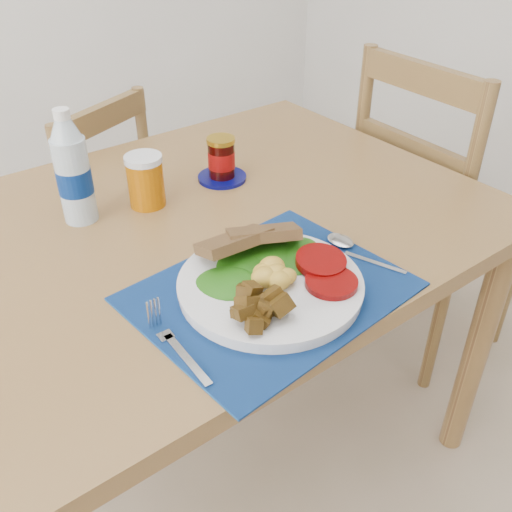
{
  "coord_description": "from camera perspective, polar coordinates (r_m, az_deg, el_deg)",
  "views": [
    {
      "loc": [
        -0.44,
        -0.68,
        1.36
      ],
      "look_at": [
        0.05,
        -0.04,
        0.8
      ],
      "focal_mm": 40.0,
      "sensor_mm": 36.0,
      "label": 1
    }
  ],
  "objects": [
    {
      "name": "chair_far",
      "position": [
        1.78,
        -16.28,
        5.26
      ],
      "size": [
        0.49,
        0.48,
        1.02
      ],
      "rotation": [
        0.0,
        0.0,
        3.54
      ],
      "color": "brown",
      "rests_on": "ground"
    },
    {
      "name": "jam_on_saucer",
      "position": [
        1.33,
        -3.47,
        9.43
      ],
      "size": [
        0.11,
        0.11,
        0.1
      ],
      "color": "#050752",
      "rests_on": "table"
    },
    {
      "name": "table",
      "position": [
        1.2,
        -9.12,
        -1.04
      ],
      "size": [
        1.4,
        0.9,
        0.75
      ],
      "color": "brown",
      "rests_on": "ground"
    },
    {
      "name": "placemat",
      "position": [
        0.98,
        1.42,
        -3.55
      ],
      "size": [
        0.47,
        0.38,
        0.0
      ],
      "primitive_type": "cube",
      "rotation": [
        0.0,
        0.0,
        0.09
      ],
      "color": "black",
      "rests_on": "table"
    },
    {
      "name": "fork",
      "position": [
        0.88,
        -8.28,
        -8.73
      ],
      "size": [
        0.03,
        0.18,
        0.0
      ],
      "rotation": [
        0.0,
        0.0,
        -0.04
      ],
      "color": "#B2B5BA",
      "rests_on": "placemat"
    },
    {
      "name": "breakfast_plate",
      "position": [
        0.96,
        1.32,
        -2.71
      ],
      "size": [
        0.31,
        0.31,
        0.08
      ],
      "rotation": [
        0.0,
        0.0,
        -0.22
      ],
      "color": "silver",
      "rests_on": "placemat"
    },
    {
      "name": "water_bottle",
      "position": [
        1.19,
        -17.8,
        7.87
      ],
      "size": [
        0.07,
        0.07,
        0.24
      ],
      "color": "#ADBFCC",
      "rests_on": "table"
    },
    {
      "name": "spoon",
      "position": [
        1.1,
        9.46,
        0.8
      ],
      "size": [
        0.05,
        0.18,
        0.01
      ],
      "rotation": [
        0.0,
        0.0,
        0.35
      ],
      "color": "#B2B5BA",
      "rests_on": "placemat"
    },
    {
      "name": "juice_glass",
      "position": [
        1.24,
        -10.97,
        7.27
      ],
      "size": [
        0.08,
        0.08,
        0.11
      ],
      "primitive_type": "cylinder",
      "color": "#AA5804",
      "rests_on": "table"
    },
    {
      "name": "chair_end",
      "position": [
        1.74,
        17.15,
        6.7
      ],
      "size": [
        0.43,
        0.45,
        1.17
      ],
      "rotation": [
        0.0,
        0.0,
        1.54
      ],
      "color": "brown",
      "rests_on": "ground"
    }
  ]
}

